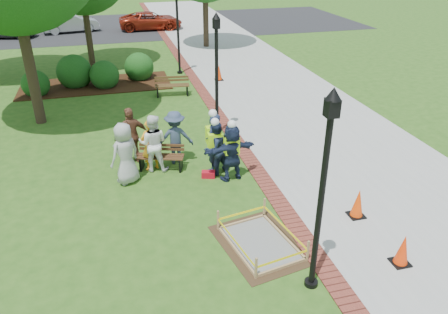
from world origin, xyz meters
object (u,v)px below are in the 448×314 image
object	(u,v)px
hivis_worker_a	(232,151)
hivis_worker_b	(213,141)
cone_front	(403,250)
hivis_worker_c	(215,146)
bench_near	(161,162)
wet_concrete_pad	(261,236)
lamp_near	(323,181)

from	to	relation	value
hivis_worker_a	hivis_worker_b	bearing A→B (deg)	118.10
cone_front	hivis_worker_c	xyz separation A→B (m)	(-2.94, 5.05, 0.52)
bench_near	hivis_worker_c	distance (m)	1.81
bench_near	wet_concrete_pad	bearing A→B (deg)	-68.04
wet_concrete_pad	hivis_worker_b	xyz separation A→B (m)	(-0.19, 3.87, 0.74)
lamp_near	hivis_worker_a	size ratio (longest dim) A/B	2.28
bench_near	hivis_worker_a	xyz separation A→B (m)	(1.92, -1.14, 0.69)
lamp_near	hivis_worker_a	bearing A→B (deg)	94.84
bench_near	hivis_worker_a	distance (m)	2.34
bench_near	hivis_worker_b	world-z (taller)	hivis_worker_b
cone_front	hivis_worker_c	bearing A→B (deg)	120.20
lamp_near	hivis_worker_a	xyz separation A→B (m)	(-0.40, 4.67, -1.55)
cone_front	lamp_near	distance (m)	3.03
hivis_worker_c	cone_front	bearing A→B (deg)	-59.80
hivis_worker_c	lamp_near	bearing A→B (deg)	-81.48
hivis_worker_b	cone_front	bearing A→B (deg)	-60.93
bench_near	hivis_worker_a	bearing A→B (deg)	-30.69
bench_near	cone_front	distance (m)	7.28
hivis_worker_a	lamp_near	bearing A→B (deg)	-85.16
cone_front	hivis_worker_b	xyz separation A→B (m)	(-2.94, 5.29, 0.60)
cone_front	hivis_worker_c	distance (m)	5.87
hivis_worker_c	hivis_worker_a	bearing A→B (deg)	-51.08
wet_concrete_pad	hivis_worker_c	world-z (taller)	hivis_worker_c
cone_front	hivis_worker_b	size ratio (longest dim) A/B	0.39
hivis_worker_c	bench_near	bearing A→B (deg)	156.34
lamp_near	hivis_worker_b	bearing A→B (deg)	98.17
bench_near	hivis_worker_b	size ratio (longest dim) A/B	0.75
bench_near	lamp_near	bearing A→B (deg)	-68.25
lamp_near	hivis_worker_a	world-z (taller)	lamp_near
hivis_worker_a	hivis_worker_c	distance (m)	0.60
hivis_worker_b	hivis_worker_c	distance (m)	0.26
bench_near	lamp_near	xyz separation A→B (m)	(2.32, -5.82, 2.24)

